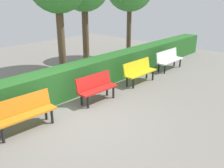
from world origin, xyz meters
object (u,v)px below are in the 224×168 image
at_px(bench_white, 169,59).
at_px(bench_yellow, 139,71).
at_px(bench_red, 96,87).
at_px(bench_orange, 23,112).

distance_m(bench_white, bench_yellow, 2.38).
relative_size(bench_red, bench_orange, 0.86).
distance_m(bench_yellow, bench_red, 2.31).
bearing_deg(bench_yellow, bench_red, 1.28).
xyz_separation_m(bench_white, bench_yellow, (2.38, 0.09, -0.00)).
xyz_separation_m(bench_white, bench_orange, (7.16, 0.01, -0.00)).
height_order(bench_white, bench_orange, same).
bearing_deg(bench_orange, bench_white, -177.04).
height_order(bench_yellow, bench_orange, same).
xyz_separation_m(bench_yellow, bench_red, (2.31, 0.01, -0.00)).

